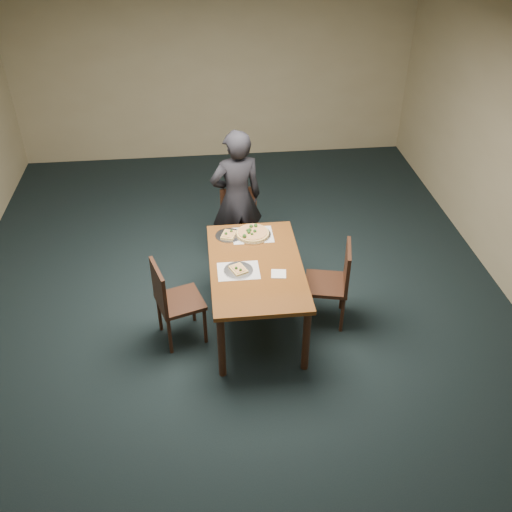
{
  "coord_description": "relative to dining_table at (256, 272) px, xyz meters",
  "views": [
    {
      "loc": [
        -0.29,
        -4.55,
        4.02
      ],
      "look_at": [
        0.19,
        -0.1,
        0.85
      ],
      "focal_mm": 40.0,
      "sensor_mm": 36.0,
      "label": 1
    }
  ],
  "objects": [
    {
      "name": "chair_right",
      "position": [
        0.79,
        -0.02,
        -0.14
      ],
      "size": [
        0.5,
        0.5,
        0.91
      ],
      "rotation": [
        0.0,
        0.0,
        -1.8
      ],
      "color": "black",
      "rests_on": "ground"
    },
    {
      "name": "diner",
      "position": [
        -0.09,
        1.18,
        0.16
      ],
      "size": [
        0.67,
        0.51,
        1.65
      ],
      "primitive_type": "imported",
      "rotation": [
        0.0,
        0.0,
        3.34
      ],
      "color": "black",
      "rests_on": "ground"
    },
    {
      "name": "chair_far",
      "position": [
        -0.06,
        1.15,
        -0.14
      ],
      "size": [
        0.45,
        0.45,
        0.91
      ],
      "rotation": [
        0.0,
        0.0,
        0.07
      ],
      "color": "black",
      "rests_on": "ground"
    },
    {
      "name": "pizza_pan",
      "position": [
        0.02,
        0.52,
        0.12
      ],
      "size": [
        0.38,
        0.38,
        0.07
      ],
      "color": "silver",
      "rests_on": "dining_table"
    },
    {
      "name": "slice_plate_far",
      "position": [
        -0.23,
        0.53,
        0.1
      ],
      "size": [
        0.28,
        0.28,
        0.06
      ],
      "color": "silver",
      "rests_on": "dining_table"
    },
    {
      "name": "dining_table",
      "position": [
        0.0,
        0.0,
        0.0
      ],
      "size": [
        0.9,
        1.5,
        0.75
      ],
      "color": "#592F11",
      "rests_on": "ground"
    },
    {
      "name": "room_shell",
      "position": [
        -0.19,
        0.1,
        1.08
      ],
      "size": [
        8.0,
        8.0,
        8.0
      ],
      "color": "tan",
      "rests_on": "ground"
    },
    {
      "name": "slice_plate_near",
      "position": [
        -0.18,
        -0.09,
        0.11
      ],
      "size": [
        0.28,
        0.28,
        0.06
      ],
      "color": "silver",
      "rests_on": "dining_table"
    },
    {
      "name": "ground",
      "position": [
        -0.19,
        0.1,
        -0.66
      ],
      "size": [
        8.0,
        8.0,
        0.0
      ],
      "primitive_type": "plane",
      "color": "black",
      "rests_on": "ground"
    },
    {
      "name": "placemat_near",
      "position": [
        -0.18,
        -0.09,
        0.09
      ],
      "size": [
        0.4,
        0.3,
        0.0
      ],
      "primitive_type": "cube",
      "color": "white",
      "rests_on": "dining_table"
    },
    {
      "name": "napkin",
      "position": [
        0.2,
        -0.18,
        0.09
      ],
      "size": [
        0.16,
        0.16,
        0.01
      ],
      "primitive_type": "cube",
      "rotation": [
        0.0,
        0.0,
        -0.14
      ],
      "color": "white",
      "rests_on": "dining_table"
    },
    {
      "name": "chair_left",
      "position": [
        -0.83,
        -0.15,
        -0.14
      ],
      "size": [
        0.53,
        0.53,
        0.91
      ],
      "rotation": [
        0.0,
        0.0,
        1.88
      ],
      "color": "black",
      "rests_on": "ground"
    },
    {
      "name": "placemat_main",
      "position": [
        0.02,
        0.52,
        0.09
      ],
      "size": [
        0.42,
        0.32,
        0.0
      ],
      "primitive_type": "cube",
      "color": "white",
      "rests_on": "dining_table"
    }
  ]
}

